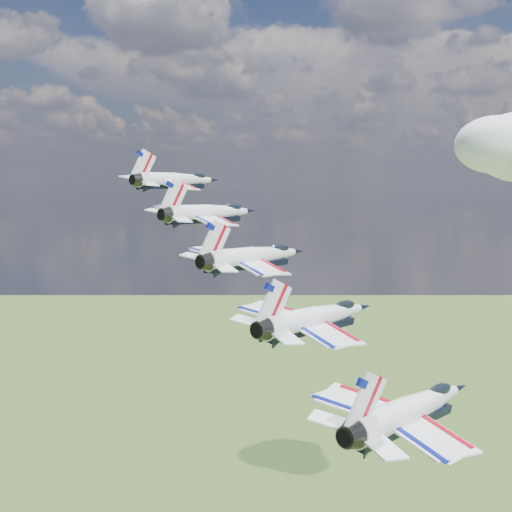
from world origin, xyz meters
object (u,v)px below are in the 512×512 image
at_px(jet_0, 178,180).
at_px(jet_3, 318,317).
at_px(jet_1, 211,213).
at_px(jet_4, 412,409).
at_px(jet_2, 256,256).

distance_m(jet_0, jet_3, 40.74).
xyz_separation_m(jet_1, jet_3, (18.73, -18.21, -7.46)).
xyz_separation_m(jet_1, jet_4, (28.09, -27.31, -11.19)).
distance_m(jet_1, jet_2, 13.58).
height_order(jet_3, jet_4, jet_3).
relative_size(jet_2, jet_3, 1.00).
bearing_deg(jet_2, jet_0, 156.07).
bearing_deg(jet_0, jet_1, -23.93).
bearing_deg(jet_0, jet_2, -23.93).
xyz_separation_m(jet_2, jet_4, (18.73, -18.21, -7.46)).
bearing_deg(jet_1, jet_4, -23.93).
height_order(jet_0, jet_3, jet_0).
height_order(jet_0, jet_2, jet_0).
distance_m(jet_0, jet_4, 54.33).
bearing_deg(jet_1, jet_3, -23.93).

